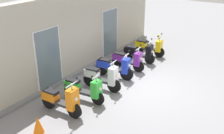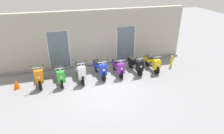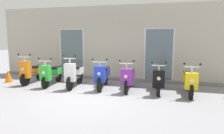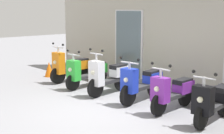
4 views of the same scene
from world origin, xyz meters
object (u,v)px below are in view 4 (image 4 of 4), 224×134
Objects in this scene: scooter_orange at (70,67)px; scooter_green at (87,72)px; scooter_blue at (142,83)px; scooter_black at (213,101)px; scooter_white at (108,76)px; traffic_cone at (49,69)px; scooter_purple at (173,91)px.

scooter_orange reaches higher than scooter_green.
scooter_black is at bearing -1.13° from scooter_blue.
traffic_cone is at bearing 179.61° from scooter_white.
traffic_cone is (-5.25, -0.11, -0.21)m from scooter_purple.
scooter_black is at bearing -0.02° from scooter_orange.
scooter_black is at bearing 1.24° from scooter_green.
scooter_blue is 4.24m from traffic_cone.
traffic_cone is (-1.12, -0.12, -0.23)m from scooter_orange.
scooter_black is 6.29m from traffic_cone.
scooter_orange is 0.98× the size of scooter_green.
scooter_blue is (2.12, 0.13, 0.01)m from scooter_green.
scooter_orange is 1.02× the size of scooter_purple.
scooter_green is 1.02× the size of scooter_white.
scooter_white is 1.01× the size of scooter_black.
scooter_green is at bearing -178.44° from scooter_purple.
scooter_blue reaches higher than scooter_green.
scooter_green is 4.18m from scooter_black.
scooter_black is (2.06, -0.04, -0.02)m from scooter_blue.
scooter_green is 1.04× the size of scooter_black.
traffic_cone is at bearing -178.91° from scooter_black.
scooter_orange is 0.94× the size of scooter_blue.
scooter_green is 2.13m from scooter_blue.
scooter_orange is at bearing 179.90° from scooter_purple.
scooter_black is at bearing 1.09° from traffic_cone.
scooter_purple is (3.13, 0.09, -0.01)m from scooter_green.
scooter_orange is at bearing 179.98° from scooter_black.
scooter_white is 3.15m from scooter_black.
scooter_purple is at bearing 1.56° from scooter_green.
scooter_black is at bearing 0.31° from scooter_purple.
scooter_green is 1.04× the size of scooter_purple.
scooter_blue is 1.08× the size of scooter_purple.
scooter_blue is 2.06m from scooter_black.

